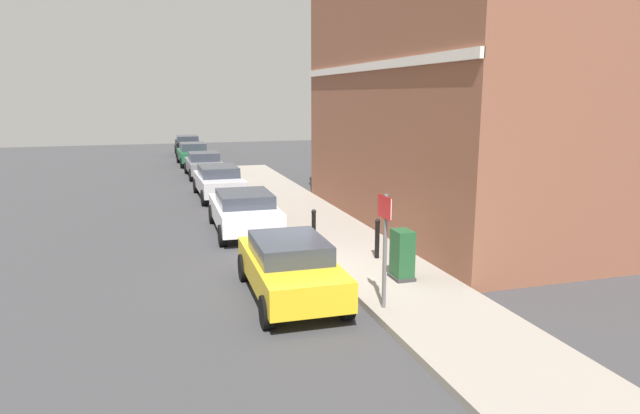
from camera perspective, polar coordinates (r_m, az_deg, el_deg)
The scene contains 13 objects.
ground at distance 13.40m, azimuth -1.33°, elevation -7.43°, with size 80.00×80.00×0.00m, color #38383A.
sidewalk at distance 19.44m, azimuth -0.68°, elevation -1.22°, with size 2.59×30.00×0.15m, color gray.
corner_building at distance 19.35m, azimuth 14.37°, elevation 10.48°, with size 6.87×12.73×8.26m.
car_yellow at distance 12.04m, azimuth -3.10°, elevation -6.06°, with size 1.83×4.00×1.33m.
car_white at distance 17.88m, azimuth -7.75°, elevation -0.33°, with size 2.01×4.20×1.33m.
car_silver at distance 24.11m, azimuth -10.32°, elevation 2.65°, with size 1.91×4.29×1.36m.
car_grey at distance 30.54m, azimuth -11.78°, elevation 4.33°, with size 1.89×4.07×1.32m.
car_green at distance 35.83m, azimuth -12.86°, elevation 5.36°, with size 1.89×4.02×1.40m.
car_black at distance 41.95m, azimuth -13.38°, elevation 6.22°, with size 1.88×4.05×1.42m.
utility_cabinet at distance 12.98m, azimuth 8.40°, elevation -5.03°, with size 0.46×0.61×1.15m.
bollard_near_cabinet at distance 14.52m, azimuth 5.87°, elevation -3.09°, with size 0.14×0.14×1.04m.
bollard_far_kerb at distance 15.63m, azimuth -0.64°, elevation -1.98°, with size 0.14×0.14×1.04m.
street_sign at distance 10.95m, azimuth 6.64°, elevation -2.75°, with size 0.08×0.60×2.30m.
Camera 1 is at (-3.40, -12.22, 4.32)m, focal length 31.30 mm.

